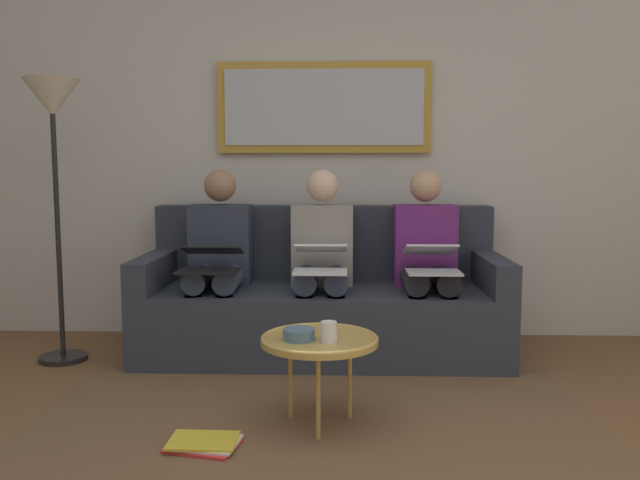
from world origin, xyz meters
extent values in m
cube|color=beige|center=(0.00, -2.60, 1.30)|extent=(6.00, 0.12, 2.60)
cube|color=brown|center=(0.00, -0.85, 0.00)|extent=(2.60, 1.80, 0.01)
cube|color=#2D333D|center=(0.00, -2.05, 0.21)|extent=(2.20, 0.90, 0.42)
cube|color=#2D333D|center=(0.00, -2.40, 0.66)|extent=(2.20, 0.20, 0.48)
cube|color=#2D333D|center=(-1.03, -2.05, 0.52)|extent=(0.14, 0.90, 0.20)
cube|color=#2D333D|center=(1.03, -2.05, 0.52)|extent=(0.14, 0.90, 0.20)
cube|color=#B7892D|center=(0.00, -2.51, 1.55)|extent=(1.42, 0.04, 0.60)
cube|color=#B2B7BC|center=(0.00, -2.48, 1.55)|extent=(1.32, 0.01, 0.50)
cylinder|color=tan|center=(-0.02, -0.90, 0.39)|extent=(0.52, 0.52, 0.03)
torus|color=tan|center=(-0.02, -0.90, 0.40)|extent=(0.52, 0.52, 0.02)
cylinder|color=#B28E42|center=(-0.02, -0.74, 0.19)|extent=(0.02, 0.02, 0.38)
cylinder|color=#B28E42|center=(-0.16, -0.98, 0.19)|extent=(0.02, 0.02, 0.38)
cylinder|color=#B28E42|center=(0.11, -0.98, 0.19)|extent=(0.02, 0.02, 0.38)
cylinder|color=silver|center=(-0.07, -0.84, 0.45)|extent=(0.07, 0.07, 0.09)
cylinder|color=slate|center=(0.07, -0.87, 0.43)|extent=(0.14, 0.14, 0.05)
cube|color=#66236B|center=(-0.64, -2.15, 0.67)|extent=(0.38, 0.22, 0.50)
sphere|color=tan|center=(-0.64, -2.15, 1.04)|extent=(0.20, 0.20, 0.20)
cylinder|color=#232328|center=(-0.73, -1.94, 0.49)|extent=(0.14, 0.42, 0.14)
cylinder|color=#232328|center=(-0.55, -1.94, 0.49)|extent=(0.14, 0.42, 0.14)
cylinder|color=#232328|center=(-0.73, -1.73, 0.21)|extent=(0.11, 0.11, 0.42)
cylinder|color=#232328|center=(-0.55, -1.73, 0.21)|extent=(0.11, 0.11, 0.42)
cube|color=silver|center=(-0.64, -1.73, 0.57)|extent=(0.30, 0.22, 0.01)
cube|color=silver|center=(-0.64, -1.88, 0.68)|extent=(0.30, 0.21, 0.09)
cube|color=#A5C6EA|center=(-0.64, -1.87, 0.68)|extent=(0.27, 0.18, 0.07)
cube|color=gray|center=(0.00, -2.15, 0.67)|extent=(0.38, 0.22, 0.50)
sphere|color=beige|center=(0.00, -2.15, 1.04)|extent=(0.20, 0.20, 0.20)
cylinder|color=#384256|center=(-0.09, -1.94, 0.49)|extent=(0.14, 0.42, 0.14)
cylinder|color=#384256|center=(0.09, -1.94, 0.49)|extent=(0.14, 0.42, 0.14)
cylinder|color=#384256|center=(-0.09, -1.73, 0.21)|extent=(0.11, 0.11, 0.42)
cylinder|color=#384256|center=(0.09, -1.73, 0.21)|extent=(0.11, 0.11, 0.42)
cube|color=white|center=(0.00, -1.73, 0.57)|extent=(0.30, 0.23, 0.01)
cube|color=white|center=(0.00, -1.88, 0.68)|extent=(0.30, 0.22, 0.07)
cube|color=#A5C6EA|center=(0.00, -1.87, 0.69)|extent=(0.27, 0.20, 0.06)
cube|color=#2D3342|center=(0.64, -2.15, 0.67)|extent=(0.38, 0.22, 0.50)
sphere|color=#997051|center=(0.64, -2.15, 1.04)|extent=(0.20, 0.20, 0.20)
cylinder|color=#384256|center=(0.55, -1.94, 0.49)|extent=(0.14, 0.42, 0.14)
cylinder|color=#384256|center=(0.73, -1.94, 0.49)|extent=(0.14, 0.42, 0.14)
cylinder|color=#384256|center=(0.55, -1.73, 0.21)|extent=(0.11, 0.11, 0.42)
cylinder|color=#384256|center=(0.73, -1.73, 0.21)|extent=(0.11, 0.11, 0.42)
cube|color=black|center=(0.64, -1.73, 0.57)|extent=(0.35, 0.21, 0.01)
cube|color=black|center=(0.64, -1.87, 0.67)|extent=(0.35, 0.20, 0.07)
cube|color=#A5C6EA|center=(0.64, -1.86, 0.67)|extent=(0.31, 0.17, 0.06)
cube|color=red|center=(0.45, -0.64, 0.01)|extent=(0.32, 0.26, 0.01)
cube|color=white|center=(0.45, -0.65, 0.02)|extent=(0.31, 0.24, 0.01)
cube|color=yellow|center=(0.45, -0.65, 0.03)|extent=(0.28, 0.21, 0.01)
cylinder|color=black|center=(1.55, -1.85, 0.01)|extent=(0.28, 0.28, 0.03)
cylinder|color=black|center=(1.55, -1.85, 0.75)|extent=(0.03, 0.03, 1.50)
cone|color=beige|center=(1.55, -1.85, 1.55)|extent=(0.32, 0.32, 0.22)
camera|label=1|loc=(-0.12, 1.93, 1.16)|focal=36.82mm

